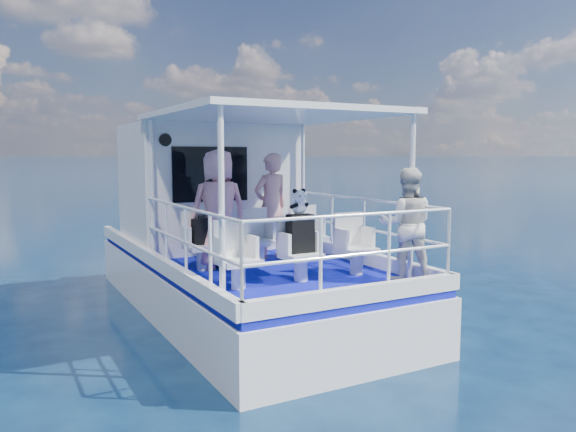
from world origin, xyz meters
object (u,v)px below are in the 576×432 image
object	(u,v)px
backpack_center	(300,234)
panda	(299,202)
passenger_port_fwd	(218,209)
passenger_stbd_aft	(407,225)

from	to	relation	value
backpack_center	panda	bearing A→B (deg)	106.10
passenger_port_fwd	panda	xyz separation A→B (m)	(0.64, -1.26, 0.18)
passenger_stbd_aft	backpack_center	xyz separation A→B (m)	(-1.25, 0.65, -0.12)
panda	backpack_center	bearing A→B (deg)	-73.90
passenger_stbd_aft	panda	bearing A→B (deg)	4.74
passenger_stbd_aft	panda	world-z (taller)	passenger_stbd_aft
passenger_port_fwd	panda	distance (m)	1.42
backpack_center	panda	distance (m)	0.42
passenger_stbd_aft	panda	distance (m)	1.46
passenger_stbd_aft	passenger_port_fwd	bearing A→B (deg)	-12.64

